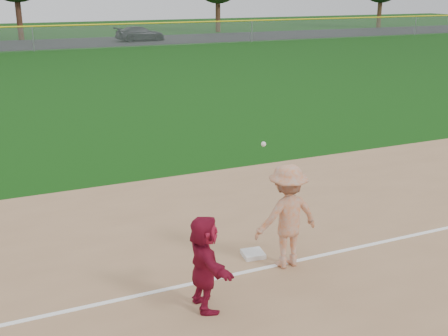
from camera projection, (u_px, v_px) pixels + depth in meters
name	position (u px, v px, depth m)	size (l,w,h in m)	color
ground	(254.00, 250.00, 11.35)	(160.00, 160.00, 0.00)	#0F3C0B
foul_line	(273.00, 266.00, 10.64)	(60.00, 0.10, 0.01)	white
parking_asphalt	(27.00, 45.00, 51.34)	(120.00, 10.00, 0.01)	black
first_base	(253.00, 254.00, 11.03)	(0.41, 0.41, 0.09)	silver
base_runner	(205.00, 263.00, 9.03)	(1.51, 0.48, 1.63)	maroon
car_right	(140.00, 34.00, 54.43)	(1.96, 4.82, 1.40)	black
first_base_play	(287.00, 216.00, 10.41)	(1.31, 0.96, 2.33)	#A5A5A7
outfield_fence	(32.00, 27.00, 45.52)	(110.00, 0.12, 110.00)	#999EA0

